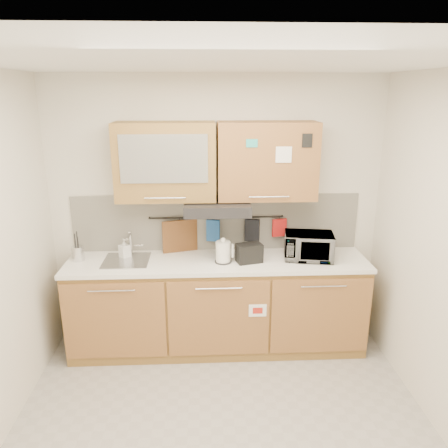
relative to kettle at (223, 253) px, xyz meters
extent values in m
plane|color=#9E9993|center=(-0.05, -1.13, -1.01)|extent=(3.20, 3.20, 0.00)
plane|color=white|center=(-0.05, -1.13, 1.59)|extent=(3.20, 3.20, 0.00)
plane|color=silver|center=(-0.05, 0.37, 0.29)|extent=(3.20, 0.00, 3.20)
cube|color=olive|center=(-0.05, 0.07, -0.57)|extent=(2.80, 0.60, 0.88)
cube|color=black|center=(-0.05, 0.07, -0.96)|extent=(2.80, 0.54, 0.10)
cube|color=#A46C3A|center=(-0.99, -0.24, -0.54)|extent=(0.91, 0.02, 0.74)
cylinder|color=silver|center=(-0.99, -0.27, -0.23)|extent=(0.41, 0.01, 0.01)
cube|color=#A46C3A|center=(-0.05, -0.24, -0.54)|extent=(0.91, 0.02, 0.74)
cylinder|color=silver|center=(-0.05, -0.27, -0.23)|extent=(0.41, 0.01, 0.01)
cube|color=#A46C3A|center=(0.88, -0.24, -0.54)|extent=(0.91, 0.02, 0.74)
cylinder|color=silver|center=(0.88, -0.27, -0.23)|extent=(0.41, 0.01, 0.01)
cube|color=white|center=(-0.05, 0.06, -0.11)|extent=(2.82, 0.62, 0.04)
cube|color=silver|center=(-0.05, 0.36, 0.19)|extent=(2.80, 0.02, 0.56)
cube|color=olive|center=(-0.51, 0.19, 0.82)|extent=(0.90, 0.35, 0.70)
cube|color=silver|center=(-0.51, 0.01, 0.87)|extent=(0.76, 0.02, 0.42)
cube|color=#A46C3A|center=(0.41, 0.19, 0.82)|extent=(0.90, 0.35, 0.70)
cube|color=white|center=(0.53, 0.01, 0.90)|extent=(0.14, 0.00, 0.14)
cube|color=black|center=(-0.05, 0.12, 0.41)|extent=(0.60, 0.46, 0.10)
cube|color=silver|center=(-0.90, 0.07, -0.10)|extent=(0.42, 0.40, 0.03)
cylinder|color=silver|center=(-0.88, 0.23, 0.03)|extent=(0.03, 0.03, 0.24)
cylinder|color=silver|center=(-0.88, 0.15, 0.13)|extent=(0.02, 0.18, 0.02)
cylinder|color=black|center=(-0.05, 0.32, 0.25)|extent=(1.30, 0.02, 0.02)
cylinder|color=silver|center=(-1.35, 0.11, -0.03)|extent=(0.13, 0.13, 0.14)
cylinder|color=black|center=(-1.37, 0.12, 0.04)|extent=(0.01, 0.01, 0.26)
cylinder|color=black|center=(-1.34, 0.10, 0.02)|extent=(0.01, 0.01, 0.23)
cylinder|color=black|center=(-1.35, 0.13, 0.04)|extent=(0.01, 0.01, 0.28)
cylinder|color=black|center=(-1.37, 0.09, 0.01)|extent=(0.01, 0.01, 0.20)
cylinder|color=white|center=(0.00, 0.00, 0.01)|extent=(0.15, 0.15, 0.20)
sphere|color=white|center=(0.00, 0.00, 0.12)|extent=(0.05, 0.05, 0.05)
cube|color=white|center=(0.08, 0.01, 0.01)|extent=(0.02, 0.03, 0.13)
cylinder|color=black|center=(0.00, 0.00, -0.09)|extent=(0.15, 0.15, 0.01)
cube|color=black|center=(0.24, -0.01, -0.01)|extent=(0.26, 0.19, 0.18)
cube|color=black|center=(0.20, -0.02, 0.07)|extent=(0.09, 0.11, 0.01)
cube|color=black|center=(0.28, 0.00, 0.07)|extent=(0.09, 0.11, 0.01)
imported|color=#999999|center=(0.80, 0.05, 0.03)|extent=(0.49, 0.37, 0.25)
imported|color=#999999|center=(-0.93, 0.16, 0.00)|extent=(0.12, 0.12, 0.19)
cube|color=brown|center=(-0.41, 0.30, 0.01)|extent=(0.34, 0.12, 0.43)
cube|color=#21529A|center=(-0.09, 0.30, 0.12)|extent=(0.13, 0.06, 0.21)
cube|color=black|center=(0.30, 0.30, 0.11)|extent=(0.15, 0.09, 0.22)
cube|color=#B21817|center=(0.57, 0.30, 0.14)|extent=(0.15, 0.05, 0.18)
camera|label=1|loc=(-0.17, -3.76, 1.43)|focal=35.00mm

